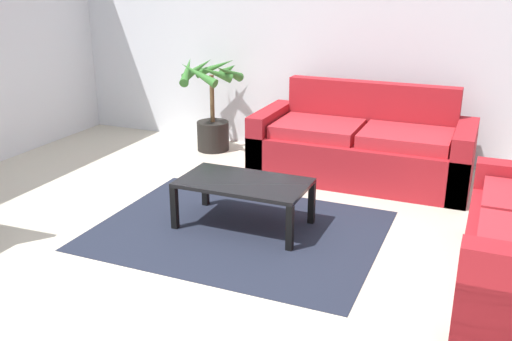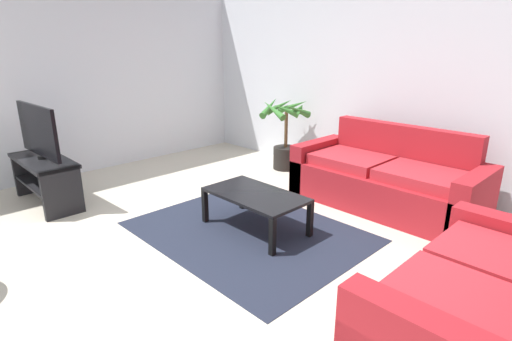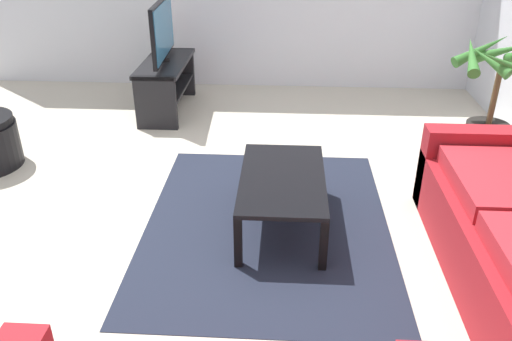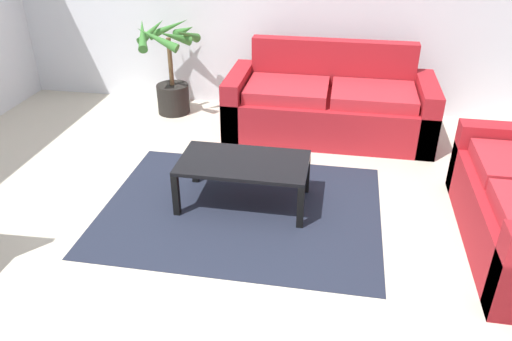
# 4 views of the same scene
# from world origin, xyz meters

# --- Properties ---
(ground_plane) EXTENTS (6.60, 6.60, 0.00)m
(ground_plane) POSITION_xyz_m (0.00, 0.00, 0.00)
(ground_plane) COLOR beige
(tv_stand) EXTENTS (1.10, 0.45, 0.54)m
(tv_stand) POSITION_xyz_m (-2.06, -0.47, 0.35)
(tv_stand) COLOR black
(tv_stand) RESTS_ON ground
(tv) EXTENTS (1.02, 0.10, 0.61)m
(tv) POSITION_xyz_m (-2.06, -0.47, 0.87)
(tv) COLOR black
(tv) RESTS_ON tv_stand
(coffee_table) EXTENTS (1.02, 0.57, 0.38)m
(coffee_table) POSITION_xyz_m (0.12, 0.80, 0.34)
(coffee_table) COLOR black
(coffee_table) RESTS_ON ground
(area_rug) EXTENTS (2.20, 1.70, 0.01)m
(area_rug) POSITION_xyz_m (0.12, 0.70, 0.00)
(area_rug) COLOR #1E2333
(area_rug) RESTS_ON ground
(potted_palm) EXTENTS (0.72, 0.70, 1.05)m
(potted_palm) POSITION_xyz_m (-1.06, 2.54, 0.48)
(potted_palm) COLOR black
(potted_palm) RESTS_ON ground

